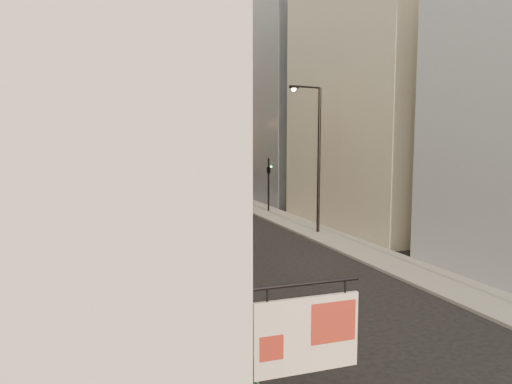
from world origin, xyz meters
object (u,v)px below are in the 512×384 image
Objects in this scene: clock_tower at (126,77)px; white_tower at (203,64)px; traffic_light_left at (119,178)px; traffic_light_right at (269,171)px; streetlamp_far at (245,156)px; streetlamp_mid at (316,151)px.

white_tower is (11.00, -14.00, 0.97)m from clock_tower.
traffic_light_left is 1.00× the size of traffic_light_right.
clock_tower is at bearing -57.99° from traffic_light_right.
streetlamp_far is at bearing -79.81° from clock_tower.
white_tower reaches higher than streetlamp_mid.
white_tower reaches higher than traffic_light_left.
clock_tower is at bearing 128.16° from white_tower.
clock_tower is at bearing 82.26° from streetlamp_mid.
clock_tower is 8.98× the size of traffic_light_right.
streetlamp_far reaches higher than traffic_light_right.
traffic_light_right is (-3.31, -38.90, -14.79)m from white_tower.
clock_tower is 1.08× the size of white_tower.
clock_tower is at bearing -105.81° from traffic_light_left.
clock_tower reaches higher than white_tower.
traffic_light_right is at bearing 73.09° from streetlamp_mid.
white_tower is 4.86× the size of streetlamp_far.
traffic_light_right is (0.50, 10.64, -2.10)m from streetlamp_mid.
streetlamp_mid reaches higher than traffic_light_right.
white_tower is at bearing 71.41° from streetlamp_mid.
streetlamp_mid reaches higher than traffic_light_left.
white_tower is 45.82m from traffic_light_left.
streetlamp_mid is 10.86m from traffic_light_right.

